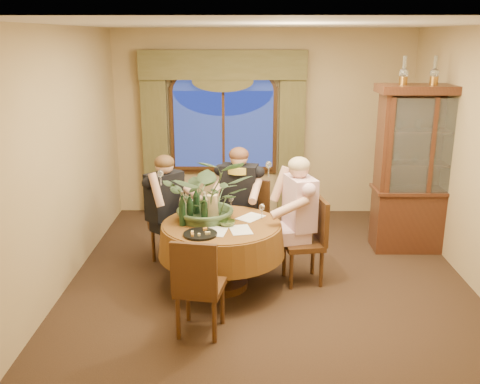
{
  "coord_description": "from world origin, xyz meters",
  "views": [
    {
      "loc": [
        -0.27,
        -5.6,
        2.69
      ],
      "look_at": [
        -0.32,
        -0.18,
        1.1
      ],
      "focal_mm": 40.0,
      "sensor_mm": 36.0,
      "label": 1
    }
  ],
  "objects_px": {
    "wine_bottle_3": "(204,211)",
    "wine_bottle_4": "(196,203)",
    "chair_back": "(172,225)",
    "person_back": "(165,211)",
    "wine_bottle_0": "(205,207)",
    "china_cabinet": "(425,170)",
    "olive_bowl": "(227,223)",
    "oil_lamp_right": "(466,70)",
    "person_scarf": "(239,202)",
    "person_pink": "(299,219)",
    "chair_right": "(303,242)",
    "chair_back_right": "(248,222)",
    "wine_bottle_1": "(182,211)",
    "wine_bottle_5": "(190,209)",
    "oil_lamp_left": "(404,70)",
    "stoneware_vase": "(212,207)",
    "oil_lamp_center": "(435,70)",
    "wine_bottle_2": "(183,206)",
    "dining_table": "(222,255)",
    "chair_front_left": "(200,285)",
    "centerpiece_plant": "(209,165)"
  },
  "relations": [
    {
      "from": "wine_bottle_3",
      "to": "wine_bottle_4",
      "type": "bearing_deg",
      "value": 111.2
    },
    {
      "from": "chair_back",
      "to": "person_back",
      "type": "distance_m",
      "value": 0.22
    },
    {
      "from": "wine_bottle_0",
      "to": "wine_bottle_3",
      "type": "distance_m",
      "value": 0.15
    },
    {
      "from": "chair_back",
      "to": "wine_bottle_4",
      "type": "relative_size",
      "value": 2.91
    },
    {
      "from": "china_cabinet",
      "to": "olive_bowl",
      "type": "xyz_separation_m",
      "value": [
        -2.46,
        -1.22,
        -0.28
      ]
    },
    {
      "from": "wine_bottle_3",
      "to": "person_back",
      "type": "bearing_deg",
      "value": 126.79
    },
    {
      "from": "oil_lamp_right",
      "to": "person_scarf",
      "type": "distance_m",
      "value": 3.15
    },
    {
      "from": "person_pink",
      "to": "wine_bottle_3",
      "type": "height_order",
      "value": "person_pink"
    },
    {
      "from": "chair_right",
      "to": "person_pink",
      "type": "distance_m",
      "value": 0.26
    },
    {
      "from": "chair_back_right",
      "to": "person_back",
      "type": "xyz_separation_m",
      "value": [
        -0.99,
        -0.19,
        0.2
      ]
    },
    {
      "from": "person_back",
      "to": "wine_bottle_4",
      "type": "bearing_deg",
      "value": 86.34
    },
    {
      "from": "wine_bottle_3",
      "to": "wine_bottle_4",
      "type": "height_order",
      "value": "same"
    },
    {
      "from": "chair_back",
      "to": "wine_bottle_4",
      "type": "bearing_deg",
      "value": 83.1
    },
    {
      "from": "wine_bottle_1",
      "to": "wine_bottle_5",
      "type": "distance_m",
      "value": 0.09
    },
    {
      "from": "chair_back_right",
      "to": "wine_bottle_0",
      "type": "distance_m",
      "value": 0.99
    },
    {
      "from": "chair_back",
      "to": "wine_bottle_5",
      "type": "bearing_deg",
      "value": 70.16
    },
    {
      "from": "oil_lamp_left",
      "to": "olive_bowl",
      "type": "relative_size",
      "value": 1.97
    },
    {
      "from": "wine_bottle_5",
      "to": "oil_lamp_left",
      "type": "bearing_deg",
      "value": 25.08
    },
    {
      "from": "person_back",
      "to": "stoneware_vase",
      "type": "relative_size",
      "value": 4.86
    },
    {
      "from": "person_pink",
      "to": "stoneware_vase",
      "type": "xyz_separation_m",
      "value": [
        -0.97,
        -0.14,
        0.18
      ]
    },
    {
      "from": "wine_bottle_0",
      "to": "wine_bottle_4",
      "type": "relative_size",
      "value": 1.0
    },
    {
      "from": "oil_lamp_center",
      "to": "wine_bottle_5",
      "type": "xyz_separation_m",
      "value": [
        -2.85,
        -1.16,
        -1.37
      ]
    },
    {
      "from": "oil_lamp_right",
      "to": "person_pink",
      "type": "height_order",
      "value": "oil_lamp_right"
    },
    {
      "from": "person_back",
      "to": "wine_bottle_2",
      "type": "xyz_separation_m",
      "value": [
        0.28,
        -0.53,
        0.23
      ]
    },
    {
      "from": "olive_bowl",
      "to": "wine_bottle_5",
      "type": "relative_size",
      "value": 0.52
    },
    {
      "from": "wine_bottle_3",
      "to": "person_pink",
      "type": "bearing_deg",
      "value": 18.2
    },
    {
      "from": "wine_bottle_0",
      "to": "wine_bottle_2",
      "type": "distance_m",
      "value": 0.24
    },
    {
      "from": "oil_lamp_center",
      "to": "person_scarf",
      "type": "xyz_separation_m",
      "value": [
        -2.34,
        -0.24,
        -1.59
      ]
    },
    {
      "from": "chair_back_right",
      "to": "person_pink",
      "type": "height_order",
      "value": "person_pink"
    },
    {
      "from": "oil_lamp_center",
      "to": "china_cabinet",
      "type": "bearing_deg",
      "value": 0.0
    },
    {
      "from": "china_cabinet",
      "to": "oil_lamp_right",
      "type": "height_order",
      "value": "oil_lamp_right"
    },
    {
      "from": "dining_table",
      "to": "person_scarf",
      "type": "height_order",
      "value": "person_scarf"
    },
    {
      "from": "china_cabinet",
      "to": "chair_back_right",
      "type": "relative_size",
      "value": 2.21
    },
    {
      "from": "china_cabinet",
      "to": "oil_lamp_right",
      "type": "relative_size",
      "value": 6.23
    },
    {
      "from": "chair_front_left",
      "to": "stoneware_vase",
      "type": "xyz_separation_m",
      "value": [
        0.05,
        1.05,
        0.41
      ]
    },
    {
      "from": "oil_lamp_right",
      "to": "chair_back_right",
      "type": "height_order",
      "value": "oil_lamp_right"
    },
    {
      "from": "chair_back",
      "to": "wine_bottle_1",
      "type": "distance_m",
      "value": 0.89
    },
    {
      "from": "china_cabinet",
      "to": "oil_lamp_right",
      "type": "distance_m",
      "value": 1.28
    },
    {
      "from": "person_pink",
      "to": "wine_bottle_3",
      "type": "relative_size",
      "value": 4.33
    },
    {
      "from": "chair_right",
      "to": "chair_front_left",
      "type": "bearing_deg",
      "value": 126.27
    },
    {
      "from": "oil_lamp_center",
      "to": "chair_back",
      "type": "xyz_separation_m",
      "value": [
        -3.15,
        -0.46,
        -1.81
      ]
    },
    {
      "from": "chair_right",
      "to": "person_back",
      "type": "relative_size",
      "value": 0.7
    },
    {
      "from": "oil_lamp_left",
      "to": "wine_bottle_3",
      "type": "height_order",
      "value": "oil_lamp_left"
    },
    {
      "from": "chair_right",
      "to": "person_scarf",
      "type": "height_order",
      "value": "person_scarf"
    },
    {
      "from": "person_back",
      "to": "china_cabinet",
      "type": "bearing_deg",
      "value": 140.63
    },
    {
      "from": "chair_back_right",
      "to": "wine_bottle_4",
      "type": "distance_m",
      "value": 0.95
    },
    {
      "from": "chair_back_right",
      "to": "wine_bottle_5",
      "type": "bearing_deg",
      "value": 72.93
    },
    {
      "from": "person_back",
      "to": "wine_bottle_0",
      "type": "relative_size",
      "value": 4.15
    },
    {
      "from": "person_back",
      "to": "person_scarf",
      "type": "distance_m",
      "value": 0.93
    },
    {
      "from": "centerpiece_plant",
      "to": "wine_bottle_1",
      "type": "relative_size",
      "value": 3.2
    }
  ]
}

